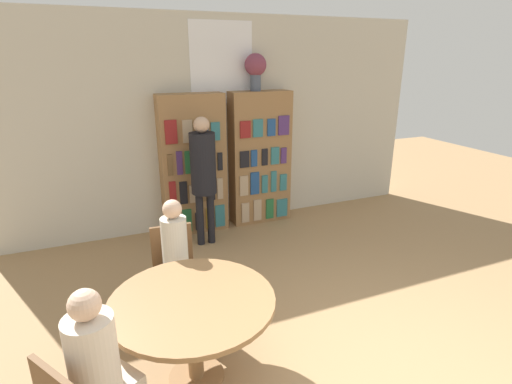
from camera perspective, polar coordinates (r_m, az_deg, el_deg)
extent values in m
cube|color=beige|center=(5.91, -4.80, 9.63)|extent=(6.40, 0.06, 3.00)
cube|color=white|center=(5.80, -4.92, 17.89)|extent=(0.90, 0.01, 1.10)
cube|color=olive|center=(5.70, -8.96, 3.84)|extent=(0.90, 0.32, 1.97)
cube|color=black|center=(5.74, -11.17, -4.57)|extent=(0.13, 0.02, 0.27)
cube|color=#236638|center=(5.75, -9.79, -4.04)|extent=(0.13, 0.02, 0.34)
cube|color=black|center=(5.80, -8.18, -4.15)|extent=(0.10, 0.02, 0.27)
cube|color=olive|center=(5.83, -6.64, -3.74)|extent=(0.10, 0.02, 0.31)
cube|color=#2D707A|center=(5.87, -5.16, -3.40)|extent=(0.14, 0.02, 0.33)
cube|color=maroon|center=(5.57, -11.79, -0.21)|extent=(0.09, 0.02, 0.34)
cube|color=black|center=(5.60, -10.32, -0.12)|extent=(0.10, 0.02, 0.32)
cube|color=tan|center=(5.64, -8.96, -0.27)|extent=(0.10, 0.02, 0.26)
cube|color=brown|center=(5.67, -7.66, -0.08)|extent=(0.12, 0.02, 0.26)
cube|color=black|center=(5.69, -6.32, 0.46)|extent=(0.09, 0.02, 0.34)
cube|color=tan|center=(5.73, -5.17, 0.49)|extent=(0.08, 0.02, 0.31)
cube|color=brown|center=(5.45, -12.18, 3.78)|extent=(0.07, 0.02, 0.29)
cube|color=#4C2D6B|center=(5.47, -10.87, 4.09)|extent=(0.08, 0.02, 0.32)
cube|color=#236638|center=(5.50, -9.71, 4.18)|extent=(0.08, 0.02, 0.31)
cube|color=navy|center=(5.53, -8.50, 4.04)|extent=(0.07, 0.02, 0.26)
cube|color=navy|center=(5.55, -7.38, 4.49)|extent=(0.06, 0.02, 0.32)
cube|color=#2D707A|center=(5.58, -6.30, 4.63)|extent=(0.08, 0.02, 0.33)
cube|color=black|center=(5.62, -5.15, 4.37)|extent=(0.07, 0.02, 0.25)
cube|color=maroon|center=(5.37, -12.05, 8.37)|extent=(0.16, 0.02, 0.31)
cube|color=tan|center=(5.41, -9.77, 8.53)|extent=(0.13, 0.02, 0.30)
cube|color=navy|center=(5.46, -7.65, 8.61)|extent=(0.16, 0.02, 0.28)
cube|color=#2D707A|center=(5.51, -5.81, 8.61)|extent=(0.12, 0.02, 0.25)
cube|color=olive|center=(6.02, 0.56, 4.86)|extent=(0.90, 0.32, 1.97)
cube|color=tan|center=(6.00, -1.52, -2.97)|extent=(0.12, 0.02, 0.31)
cube|color=tan|center=(6.06, 0.21, -2.59)|extent=(0.12, 0.02, 0.33)
cube|color=#236638|center=(6.14, 1.98, -2.40)|extent=(0.12, 0.02, 0.31)
cube|color=#2D707A|center=(6.23, 3.72, -2.25)|extent=(0.18, 0.02, 0.29)
cube|color=tan|center=(5.84, -1.74, 0.89)|extent=(0.13, 0.02, 0.30)
cube|color=navy|center=(5.90, -0.17, 1.26)|extent=(0.13, 0.02, 0.34)
cube|color=#2D707A|center=(5.97, 1.25, 1.14)|extent=(0.09, 0.02, 0.27)
cube|color=#2D707A|center=(6.02, 2.54, 1.52)|extent=(0.09, 0.02, 0.32)
cube|color=#2D707A|center=(6.10, 3.92, 1.40)|extent=(0.11, 0.02, 0.26)
cube|color=black|center=(5.74, -1.64, 4.68)|extent=(0.14, 0.02, 0.24)
cube|color=navy|center=(5.79, -0.29, 4.84)|extent=(0.10, 0.02, 0.24)
cube|color=black|center=(5.86, 1.25, 5.01)|extent=(0.09, 0.02, 0.25)
cube|color=#2D707A|center=(5.92, 2.73, 5.19)|extent=(0.13, 0.02, 0.26)
cube|color=#4C2D6B|center=(5.98, 3.97, 5.22)|extent=(0.09, 0.02, 0.24)
cube|color=maroon|center=(5.65, -1.54, 8.91)|extent=(0.16, 0.02, 0.24)
cube|color=#2D707A|center=(5.72, 0.28, 9.11)|extent=(0.15, 0.02, 0.25)
cube|color=navy|center=(5.81, 2.20, 9.20)|extent=(0.13, 0.02, 0.25)
cube|color=#4C2D6B|center=(5.89, 3.98, 9.48)|extent=(0.17, 0.02, 0.28)
cylinder|color=#475166|center=(5.82, -0.07, 15.37)|extent=(0.15, 0.15, 0.23)
sphere|color=brown|center=(5.81, -0.08, 17.72)|extent=(0.31, 0.31, 0.31)
cylinder|color=olive|center=(3.55, -8.47, -24.60)|extent=(0.44, 0.44, 0.03)
cylinder|color=olive|center=(3.32, -8.77, -20.21)|extent=(0.12, 0.12, 0.67)
cylinder|color=olive|center=(3.11, -9.11, -15.12)|extent=(1.24, 1.24, 0.04)
cube|color=brown|center=(4.00, -11.31, -11.85)|extent=(0.42, 0.42, 0.04)
cube|color=brown|center=(4.05, -11.93, -7.61)|extent=(0.40, 0.06, 0.45)
cylinder|color=brown|center=(4.00, -8.23, -15.44)|extent=(0.04, 0.04, 0.40)
cylinder|color=brown|center=(3.97, -13.24, -16.12)|extent=(0.04, 0.04, 0.40)
cylinder|color=brown|center=(4.28, -9.18, -12.97)|extent=(0.04, 0.04, 0.40)
cylinder|color=brown|center=(4.25, -13.81, -13.58)|extent=(0.04, 0.04, 0.40)
cube|color=beige|center=(3.84, -11.07, -11.85)|extent=(0.25, 0.33, 0.12)
cylinder|color=beige|center=(3.77, -11.55, -7.19)|extent=(0.24, 0.24, 0.50)
sphere|color=#DBB293|center=(3.64, -11.90, -2.41)|extent=(0.17, 0.17, 0.17)
cylinder|color=beige|center=(3.91, -9.56, -16.07)|extent=(0.10, 0.10, 0.44)
cylinder|color=beige|center=(3.90, -11.51, -16.35)|extent=(0.10, 0.10, 0.44)
cylinder|color=beige|center=(2.65, -22.30, -20.81)|extent=(0.29, 0.29, 0.50)
sphere|color=#DBB293|center=(2.45, -23.31, -14.60)|extent=(0.18, 0.18, 0.18)
cylinder|color=black|center=(5.42, -7.99, -3.86)|extent=(0.10, 0.10, 0.73)
cylinder|color=black|center=(5.45, -6.47, -3.63)|extent=(0.10, 0.10, 0.73)
cylinder|color=black|center=(5.19, -7.57, 4.07)|extent=(0.33, 0.33, 0.79)
sphere|color=tan|center=(5.09, -7.81, 9.50)|extent=(0.20, 0.20, 0.20)
cylinder|color=black|center=(5.44, -7.45, 6.91)|extent=(0.07, 0.30, 0.07)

